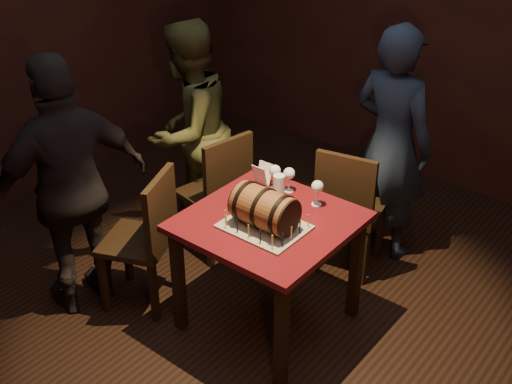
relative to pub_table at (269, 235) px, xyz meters
The scene contains 16 objects.
room_shell 0.77m from the pub_table, 81.19° to the right, with size 5.04×5.04×2.80m.
pub_table is the anchor object (origin of this frame).
cake_board 0.15m from the pub_table, 68.74° to the right, with size 0.45×0.35×0.01m, color gray.
barrel_cake 0.25m from the pub_table, 68.98° to the right, with size 0.40×0.24×0.24m.
birthday_candles 0.19m from the pub_table, 68.37° to the right, with size 0.40×0.30×0.09m.
wine_glass_left 0.42m from the pub_table, 121.99° to the left, with size 0.07×0.07×0.16m.
wine_glass_mid 0.41m from the pub_table, 106.90° to the left, with size 0.07×0.07×0.16m.
wine_glass_right 0.39m from the pub_table, 67.30° to the left, with size 0.07×0.07×0.16m.
pint_of_ale 0.31m from the pub_table, 114.15° to the left, with size 0.07×0.07×0.15m.
menu_card 0.45m from the pub_table, 133.66° to the left, with size 0.10×0.05×0.13m, color white, non-canonical shape.
chair_back 0.76m from the pub_table, 83.18° to the left, with size 0.47×0.47×0.93m.
chair_left_rear 0.82m from the pub_table, 152.03° to the left, with size 0.46×0.46×0.93m.
chair_left_front 0.77m from the pub_table, 155.55° to the right, with size 0.52×0.52×0.93m.
person_back 1.19m from the pub_table, 82.96° to the left, with size 0.60×0.40×1.65m, color #1C2538.
person_left_rear 1.25m from the pub_table, 155.42° to the left, with size 0.77×0.60×1.59m, color #434321.
person_left_front 1.20m from the pub_table, 151.89° to the right, with size 0.97×0.40×1.66m, color black.
Camera 1 is at (1.85, -2.33, 2.71)m, focal length 45.00 mm.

